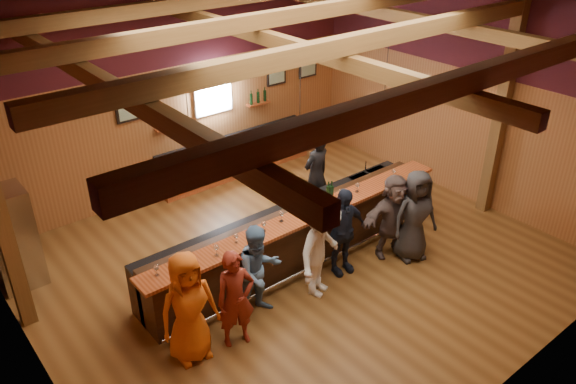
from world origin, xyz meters
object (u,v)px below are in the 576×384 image
back_bar_cabinet (236,156)px  customer_brown (393,216)px  customer_denim (259,271)px  customer_white (321,249)px  stainless_fridge (12,238)px  customer_navy (342,232)px  ice_bucket (302,208)px  bartender (316,175)px  customer_orange (188,307)px  customer_redvest (236,299)px  bottle_a (331,193)px  customer_dark (415,216)px  bar_counter (294,235)px

back_bar_cabinet → customer_brown: (0.34, -4.57, 0.34)m
customer_denim → customer_white: (1.09, -0.23, 0.08)m
stainless_fridge → customer_denim: 4.25m
customer_navy → ice_bucket: (-0.45, 0.55, 0.40)m
bartender → customer_navy: bearing=55.6°
customer_orange → customer_brown: size_ratio=1.09×
back_bar_cabinet → customer_redvest: size_ratio=2.51×
customer_navy → bottle_a: 0.77m
customer_orange → customer_white: customer_orange is taller
customer_orange → ice_bucket: customer_orange is taller
back_bar_cabinet → customer_denim: customer_denim is taller
customer_orange → bartender: bartender is taller
customer_orange → customer_redvest: bearing=-9.8°
customer_denim → ice_bucket: (1.33, 0.53, 0.43)m
bottle_a → stainless_fridge: bearing=150.8°
customer_white → customer_navy: (0.70, 0.22, -0.06)m
customer_navy → customer_dark: (1.33, -0.50, 0.05)m
bar_counter → customer_brown: (1.52, -1.00, 0.29)m
customer_dark → bartender: bearing=116.3°
back_bar_cabinet → bartender: (0.22, -2.58, 0.43)m
back_bar_cabinet → bartender: size_ratio=2.21×
bar_counter → bottle_a: (0.68, -0.23, 0.74)m
stainless_fridge → customer_white: 5.17m
bar_counter → customer_navy: 0.96m
customer_white → bartender: (1.70, 2.02, 0.02)m
customer_orange → bartender: size_ratio=0.98×
customer_denim → customer_brown: 2.91m
back_bar_cabinet → customer_redvest: 5.70m
customer_orange → customer_denim: size_ratio=1.10×
back_bar_cabinet → customer_redvest: bearing=-124.5°
customer_orange → ice_bucket: bearing=19.1°
back_bar_cabinet → stainless_fridge: size_ratio=2.22×
customer_dark → customer_brown: bearing=142.1°
customer_dark → bartender: 2.33m
customer_redvest → customer_navy: customer_navy is taller
customer_navy → customer_brown: bearing=-0.6°
stainless_fridge → customer_denim: stainless_fridge is taller
stainless_fridge → bartender: size_ratio=0.99×
back_bar_cabinet → customer_orange: customer_orange is taller
customer_navy → bottle_a: size_ratio=4.37×
customer_white → bottle_a: (0.97, 0.80, 0.37)m
customer_orange → customer_redvest: size_ratio=1.11×
bartender → bottle_a: bartender is taller
stainless_fridge → bartender: bearing=-14.8°
customer_navy → bartender: (1.00, 1.80, 0.08)m
customer_navy → ice_bucket: bearing=138.4°
customer_denim → bar_counter: bearing=35.5°
stainless_fridge → bartender: bartender is taller
customer_navy → customer_brown: (1.12, -0.18, -0.02)m
customer_redvest → customer_navy: 2.46m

